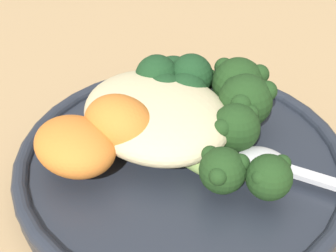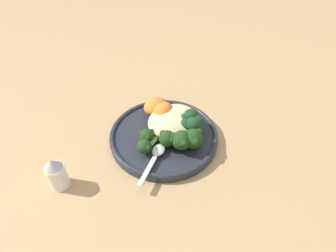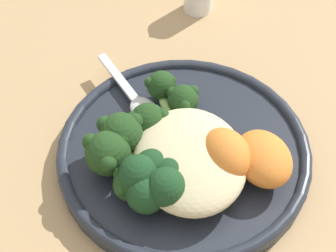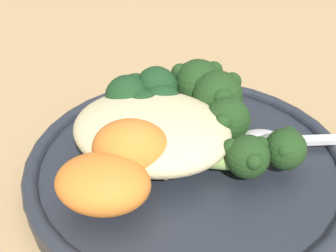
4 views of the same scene
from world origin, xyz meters
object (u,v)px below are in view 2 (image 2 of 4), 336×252
object	(u,v)px
broccoli_stalk_0	(151,134)
broccoli_stalk_2	(167,136)
sweet_potato_chunk_1	(164,112)
salt_shaker	(57,173)
broccoli_stalk_4	(187,136)
kale_tuft	(190,122)
broccoli_stalk_3	(180,138)
sweet_potato_chunk_0	(155,106)
broccoli_stalk_1	(149,143)
spoon	(156,155)
quinoa_mound	(173,120)
plate	(164,135)
broccoli_stalk_5	(186,128)

from	to	relation	value
broccoli_stalk_0	broccoli_stalk_2	size ratio (longest dim) A/B	1.24
sweet_potato_chunk_1	salt_shaker	bearing A→B (deg)	-3.45
broccoli_stalk_4	kale_tuft	xyz separation A→B (m)	(-0.03, -0.02, 0.00)
broccoli_stalk_3	sweet_potato_chunk_0	xyz separation A→B (m)	(-0.04, -0.12, -0.00)
broccoli_stalk_1	sweet_potato_chunk_0	bearing A→B (deg)	-154.10
broccoli_stalk_1	sweet_potato_chunk_1	distance (m)	0.10
sweet_potato_chunk_1	broccoli_stalk_2	bearing A→B (deg)	52.44
kale_tuft	spoon	xyz separation A→B (m)	(0.11, 0.01, -0.02)
broccoli_stalk_0	salt_shaker	xyz separation A→B (m)	(0.20, -0.04, 0.00)
quinoa_mound	broccoli_stalk_2	xyz separation A→B (m)	(0.04, 0.03, -0.00)
plate	broccoli_stalk_0	distance (m)	0.04
plate	broccoli_stalk_1	distance (m)	0.06
salt_shaker	broccoli_stalk_5	bearing A→B (deg)	162.84
broccoli_stalk_2	sweet_potato_chunk_1	distance (m)	0.07
salt_shaker	broccoli_stalk_1	bearing A→B (deg)	161.63
kale_tuft	spoon	size ratio (longest dim) A/B	0.58
broccoli_stalk_1	kale_tuft	distance (m)	0.11
sweet_potato_chunk_0	spoon	size ratio (longest dim) A/B	0.57
broccoli_stalk_5	plate	bearing A→B (deg)	-159.13
broccoli_stalk_4	salt_shaker	size ratio (longest dim) A/B	1.76
plate	broccoli_stalk_0	bearing A→B (deg)	-9.29
broccoli_stalk_3	broccoli_stalk_5	world-z (taller)	broccoli_stalk_3
broccoli_stalk_1	salt_shaker	size ratio (longest dim) A/B	1.43
plate	salt_shaker	size ratio (longest dim) A/B	3.31
broccoli_stalk_0	plate	bearing A→B (deg)	167.01
broccoli_stalk_1	quinoa_mound	bearing A→B (deg)	172.58
broccoli_stalk_2	kale_tuft	world-z (taller)	kale_tuft
broccoli_stalk_0	sweet_potato_chunk_1	size ratio (longest dim) A/B	1.62
broccoli_stalk_0	broccoli_stalk_5	world-z (taller)	same
plate	sweet_potato_chunk_0	distance (m)	0.08
broccoli_stalk_1	sweet_potato_chunk_1	xyz separation A→B (m)	(-0.08, -0.04, 0.01)
broccoli_stalk_0	broccoli_stalk_3	distance (m)	0.06
quinoa_mound	spoon	bearing A→B (deg)	24.81
broccoli_stalk_1	broccoli_stalk_4	distance (m)	0.08
broccoli_stalk_2	broccoli_stalk_3	distance (m)	0.03
broccoli_stalk_5	spoon	world-z (taller)	broccoli_stalk_5
broccoli_stalk_1	salt_shaker	bearing A→B (deg)	-33.58
broccoli_stalk_5	sweet_potato_chunk_1	world-z (taller)	sweet_potato_chunk_1
broccoli_stalk_0	spoon	distance (m)	0.05
quinoa_mound	kale_tuft	distance (m)	0.04
sweet_potato_chunk_1	kale_tuft	size ratio (longest dim) A/B	0.88
broccoli_stalk_3	sweet_potato_chunk_1	size ratio (longest dim) A/B	1.79
sweet_potato_chunk_1	salt_shaker	world-z (taller)	salt_shaker
plate	sweet_potato_chunk_0	bearing A→B (deg)	-117.84
broccoli_stalk_5	sweet_potato_chunk_0	size ratio (longest dim) A/B	1.73
broccoli_stalk_2	kale_tuft	distance (m)	0.06
broccoli_stalk_1	broccoli_stalk_5	distance (m)	0.09
plate	broccoli_stalk_0	xyz separation A→B (m)	(0.03, -0.01, 0.02)
broccoli_stalk_5	broccoli_stalk_2	bearing A→B (deg)	-126.92
broccoli_stalk_4	broccoli_stalk_5	distance (m)	0.03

